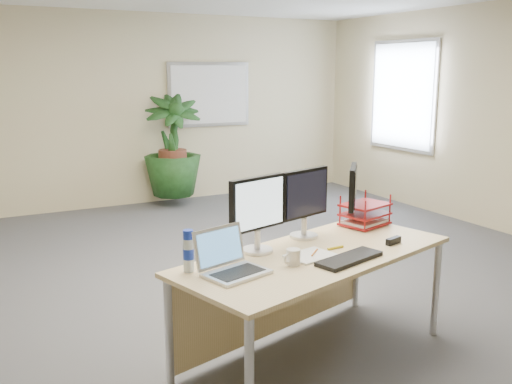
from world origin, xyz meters
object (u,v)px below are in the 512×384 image
floor_plant (173,154)px  laptop (230,262)px  monitor_right (305,199)px  monitor_left (258,209)px  desk (304,272)px

floor_plant → laptop: floor_plant is taller
monitor_right → laptop: size_ratio=1.15×
monitor_left → laptop: size_ratio=1.17×
desk → floor_plant: bearing=81.1°
floor_plant → monitor_right: size_ratio=3.07×
floor_plant → desk: bearing=-98.9°
floor_plant → laptop: size_ratio=3.53×
monitor_right → monitor_left: bearing=-162.8°
monitor_right → laptop: bearing=-152.2°
desk → laptop: size_ratio=4.89×
desk → floor_plant: 4.64m
floor_plant → monitor_left: bearing=-102.7°
desk → floor_plant: (0.72, 4.58, 0.16)m
monitor_left → monitor_right: size_ratio=1.02×
desk → laptop: laptop is taller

